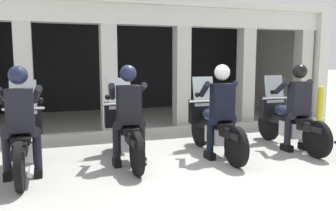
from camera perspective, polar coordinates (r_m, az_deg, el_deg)
ground_plane at (r=8.67m, az=-5.43°, el=-3.59°), size 80.00×80.00×0.00m
station_building at (r=10.29m, az=-6.67°, el=8.89°), size 9.91×4.35×3.03m
kerb_strip at (r=7.91m, az=-2.53°, el=-4.21°), size 9.41×0.24×0.12m
motorcycle_far_left at (r=5.64m, az=-22.43°, el=-5.02°), size 0.62×2.04×1.35m
police_officer_far_left at (r=5.29m, az=-22.88°, el=-1.03°), size 0.63×0.61×1.58m
motorcycle_center_left at (r=5.86m, az=-6.96°, el=-4.05°), size 0.62×2.04×1.35m
police_officer_center_left at (r=5.51m, az=-6.45°, el=-0.15°), size 0.63×0.61×1.58m
motorcycle_center_right at (r=6.26m, az=7.37°, el=-3.31°), size 0.62×2.04×1.35m
police_officer_center_right at (r=5.94m, az=8.62°, el=0.36°), size 0.63×0.61×1.58m
motorcycle_far_right at (r=7.08m, az=18.74°, el=-2.38°), size 0.62×2.04×1.35m
police_officer_far_right at (r=6.80m, az=20.33°, el=0.88°), size 0.63×0.61×1.58m
bollard_kerbside at (r=9.62m, az=23.45°, el=-0.07°), size 0.14×0.14×1.01m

